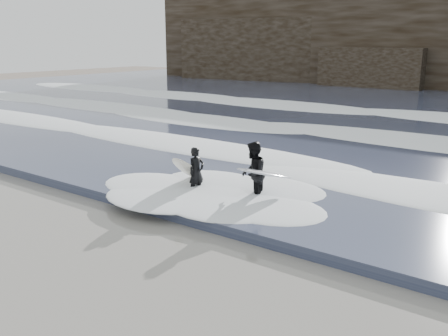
{
  "coord_description": "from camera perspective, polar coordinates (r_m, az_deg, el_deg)",
  "views": [
    {
      "loc": [
        9.85,
        -6.13,
        4.68
      ],
      "look_at": [
        1.26,
        5.34,
        1.0
      ],
      "focal_mm": 40.0,
      "sensor_mm": 36.0,
      "label": 1
    }
  ],
  "objects": [
    {
      "name": "ground",
      "position": [
        12.51,
        -19.89,
        -8.47
      ],
      "size": [
        120.0,
        120.0,
        0.0
      ],
      "primitive_type": "plane",
      "color": "#7A6758",
      "rests_on": "ground"
    },
    {
      "name": "foam_near",
      "position": [
        18.55,
        3.66,
        1.04
      ],
      "size": [
        60.0,
        3.2,
        0.2
      ],
      "primitive_type": "ellipsoid",
      "color": "white",
      "rests_on": "sea"
    },
    {
      "name": "surfer_left",
      "position": [
        15.3,
        -3.52,
        -0.37
      ],
      "size": [
        1.26,
        2.1,
        1.54
      ],
      "color": "black",
      "rests_on": "ground"
    },
    {
      "name": "surfer_right",
      "position": [
        14.46,
        3.47,
        -0.61
      ],
      "size": [
        1.5,
        2.11,
        1.86
      ],
      "color": "black",
      "rests_on": "ground"
    },
    {
      "name": "sea",
      "position": [
        36.77,
        21.12,
        6.36
      ],
      "size": [
        90.0,
        52.0,
        0.3
      ],
      "primitive_type": "cube",
      "color": "#323851",
      "rests_on": "ground"
    },
    {
      "name": "foam_far",
      "position": [
        32.92,
        19.21,
        6.22
      ],
      "size": [
        60.0,
        4.8,
        0.3
      ],
      "primitive_type": "ellipsoid",
      "color": "white",
      "rests_on": "sea"
    },
    {
      "name": "foam_mid",
      "position": [
        24.59,
        12.66,
        4.08
      ],
      "size": [
        60.0,
        4.0,
        0.24
      ],
      "primitive_type": "ellipsoid",
      "color": "white",
      "rests_on": "sea"
    }
  ]
}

